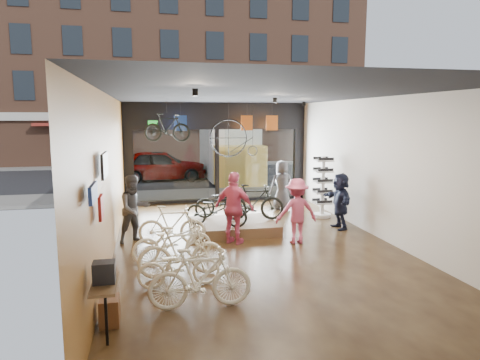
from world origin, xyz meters
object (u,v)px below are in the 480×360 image
object	(u,v)px
display_bike_right	(224,201)
sunglasses_rack	(323,187)
penny_farthing	(236,139)
display_platform	(233,227)
floor_bike_3	(181,251)
floor_bike_1	(200,278)
customer_4	(282,185)
floor_bike_5	(172,225)
box_truck	(231,154)
customer_5	(340,201)
hung_bike	(167,127)
customer_2	(234,208)
floor_bike_2	(179,266)
display_bike_mid	(254,202)
floor_bike_4	(172,241)
street_car	(160,165)
display_bike_left	(216,210)
customer_3	(297,211)
customer_1	(134,209)

from	to	relation	value
display_bike_right	sunglasses_rack	xyz separation A→B (m)	(3.38, 0.52, 0.24)
display_bike_right	penny_farthing	distance (m)	2.91
display_platform	floor_bike_3	bearing A→B (deg)	-118.58
floor_bike_1	display_platform	xyz separation A→B (m)	(1.53, 4.74, -0.39)
customer_4	floor_bike_5	bearing A→B (deg)	39.20
box_truck	customer_5	bearing A→B (deg)	-82.36
display_bike_right	hung_bike	bearing A→B (deg)	29.66
customer_2	hung_bike	world-z (taller)	hung_bike
floor_bike_2	sunglasses_rack	world-z (taller)	sunglasses_rack
display_bike_mid	customer_5	xyz separation A→B (m)	(2.53, -0.35, 0.00)
floor_bike_4	display_bike_mid	bearing A→B (deg)	-58.02
display_bike_mid	customer_5	size ratio (longest dim) A/B	1.06
display_bike_mid	display_platform	bearing A→B (deg)	103.17
floor_bike_4	display_platform	bearing A→B (deg)	-50.59
floor_bike_2	display_bike_right	size ratio (longest dim) A/B	0.91
floor_bike_2	box_truck	bearing A→B (deg)	-16.88
street_car	floor_bike_5	xyz separation A→B (m)	(-0.05, -11.47, -0.29)
box_truck	display_bike_right	bearing A→B (deg)	-102.56
street_car	display_bike_left	distance (m)	11.06
sunglasses_rack	penny_farthing	size ratio (longest dim) A/B	1.22
floor_bike_1	display_platform	world-z (taller)	floor_bike_1
floor_bike_3	penny_farthing	bearing A→B (deg)	-25.51
customer_5	sunglasses_rack	size ratio (longest dim) A/B	0.83
floor_bike_4	floor_bike_5	world-z (taller)	floor_bike_5
customer_3	display_bike_right	bearing A→B (deg)	-53.33
floor_bike_4	floor_bike_5	size ratio (longest dim) A/B	1.06
display_bike_mid	customer_1	distance (m)	3.39
floor_bike_2	display_bike_mid	distance (m)	4.51
floor_bike_1	display_bike_left	distance (m)	4.44
customer_2	customer_3	bearing A→B (deg)	-151.58
floor_bike_3	customer_4	world-z (taller)	customer_4
floor_bike_2	hung_bike	distance (m)	6.97
floor_bike_3	hung_bike	distance (m)	6.41
floor_bike_1	sunglasses_rack	distance (m)	7.62
box_truck	customer_4	world-z (taller)	box_truck
floor_bike_3	display_bike_mid	bearing A→B (deg)	-39.73
floor_bike_1	floor_bike_2	xyz separation A→B (m)	(-0.29, 1.02, -0.12)
display_bike_mid	sunglasses_rack	size ratio (longest dim) A/B	0.88
floor_bike_2	penny_farthing	size ratio (longest dim) A/B	0.97
floor_bike_5	display_platform	size ratio (longest dim) A/B	0.72
customer_2	display_bike_left	bearing A→B (deg)	-24.80
customer_3	penny_farthing	size ratio (longest dim) A/B	1.04
box_truck	display_bike_mid	bearing A→B (deg)	-97.21
floor_bike_3	floor_bike_5	distance (m)	2.28
floor_bike_3	display_bike_mid	distance (m)	3.99
customer_4	penny_farthing	size ratio (longest dim) A/B	1.07
floor_bike_1	floor_bike_2	size ratio (longest dim) A/B	1.12
floor_bike_1	customer_3	xyz separation A→B (m)	(2.92, 3.32, 0.32)
customer_5	hung_bike	distance (m)	6.10
display_bike_left	customer_3	distance (m)	2.20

